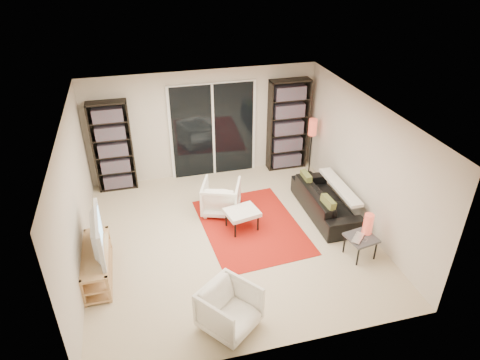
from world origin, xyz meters
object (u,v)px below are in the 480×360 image
bookshelf_right (288,125)px  tv_stand (97,264)px  floor_lamp (312,133)px  armchair_back (221,197)px  side_table (361,239)px  sofa (326,201)px  bookshelf_left (113,147)px  armchair_front (230,309)px  ottoman (242,213)px

bookshelf_right → tv_stand: size_ratio=1.58×
tv_stand → floor_lamp: 5.19m
armchair_back → floor_lamp: bearing=-136.1°
side_table → floor_lamp: bearing=84.6°
bookshelf_right → sofa: size_ratio=1.12×
bookshelf_left → armchair_front: bearing=-71.3°
side_table → armchair_front: bearing=-159.7°
tv_stand → floor_lamp: floor_lamp is taller
tv_stand → sofa: size_ratio=0.71×
armchair_back → tv_stand: bearing=50.4°
bookshelf_left → ottoman: size_ratio=2.90×
tv_stand → armchair_back: (2.32, 1.33, 0.07)m
bookshelf_left → ottoman: bookshelf_left is taller
bookshelf_right → armchair_back: bookshelf_right is taller
tv_stand → sofa: bearing=10.1°
ottoman → floor_lamp: floor_lamp is taller
bookshelf_left → side_table: bookshelf_left is taller
bookshelf_right → armchair_back: (-1.89, -1.47, -0.72)m
armchair_back → bookshelf_left: bearing=-16.2°
bookshelf_right → floor_lamp: size_ratio=1.56×
bookshelf_right → tv_stand: (-4.21, -2.80, -0.79)m
sofa → side_table: (0.02, -1.36, 0.08)m
armchair_back → ottoman: 0.70m
armchair_back → floor_lamp: floor_lamp is taller
sofa → armchair_front: (-2.48, -2.28, 0.06)m
bookshelf_left → tv_stand: bookshelf_left is taller
ottoman → side_table: bearing=-35.9°
bookshelf_left → bookshelf_right: (3.85, -0.00, 0.07)m
tv_stand → floor_lamp: bearing=26.6°
armchair_back → floor_lamp: size_ratio=0.54×
bookshelf_left → bookshelf_right: size_ratio=0.93×
sofa → ottoman: sofa is taller
tv_stand → ottoman: (2.57, 0.67, 0.08)m
bookshelf_left → ottoman: 3.14m
tv_stand → ottoman: size_ratio=1.98×
bookshelf_right → floor_lamp: bookshelf_right is taller
tv_stand → side_table: (4.31, -0.59, 0.09)m
bookshelf_left → side_table: 5.25m
bookshelf_left → side_table: size_ratio=3.66×
bookshelf_left → bookshelf_right: 3.85m
bookshelf_right → tv_stand: bearing=-146.4°
sofa → armchair_back: size_ratio=2.58×
sofa → armchair_front: bearing=132.6°
sofa → floor_lamp: size_ratio=1.39×
bookshelf_left → armchair_front: bookshelf_left is taller
armchair_front → side_table: size_ratio=1.37×
bookshelf_right → floor_lamp: (0.38, -0.50, -0.02)m
bookshelf_left → tv_stand: 2.91m
tv_stand → bookshelf_right: bearing=33.6°
armchair_front → tv_stand: bearing=102.4°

